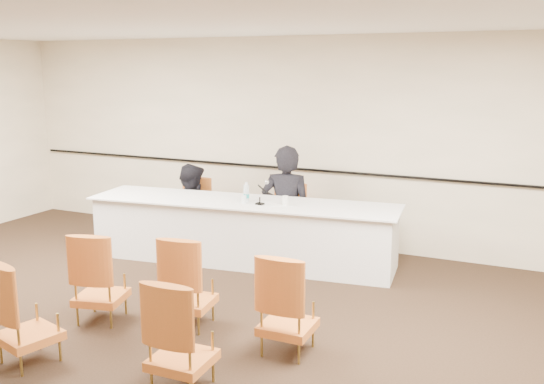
% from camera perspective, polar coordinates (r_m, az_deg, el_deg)
% --- Properties ---
extents(floor, '(10.00, 10.00, 0.00)m').
position_cam_1_polar(floor, '(5.84, -12.27, -14.62)').
color(floor, black).
rests_on(floor, ground).
extents(ceiling, '(10.00, 10.00, 0.00)m').
position_cam_1_polar(ceiling, '(5.27, -13.74, 16.12)').
color(ceiling, white).
rests_on(ceiling, ground).
extents(wall_back, '(10.00, 0.04, 3.00)m').
position_cam_1_polar(wall_back, '(8.81, 3.20, 4.75)').
color(wall_back, '#FBE8C5').
rests_on(wall_back, ground).
extents(wall_rail, '(9.80, 0.04, 0.03)m').
position_cam_1_polar(wall_rail, '(8.83, 3.07, 2.15)').
color(wall_rail, black).
rests_on(wall_rail, wall_back).
extents(panel_table, '(4.23, 1.45, 0.83)m').
position_cam_1_polar(panel_table, '(8.08, -2.80, -3.73)').
color(panel_table, white).
rests_on(panel_table, ground).
extents(panelist_main, '(0.80, 0.61, 1.98)m').
position_cam_1_polar(panelist_main, '(8.47, 1.36, -2.21)').
color(panelist_main, black).
rests_on(panelist_main, ground).
extents(panelist_main_chair, '(0.56, 0.56, 0.95)m').
position_cam_1_polar(panelist_main_chair, '(8.48, 1.36, -2.55)').
color(panelist_main_chair, orange).
rests_on(panelist_main_chair, ground).
extents(panelist_second, '(0.91, 0.78, 1.64)m').
position_cam_1_polar(panelist_second, '(9.02, -7.55, -2.50)').
color(panelist_second, black).
rests_on(panelist_second, ground).
extents(panelist_second_chair, '(0.56, 0.56, 0.95)m').
position_cam_1_polar(panelist_second_chair, '(8.99, -7.56, -1.83)').
color(panelist_second_chair, orange).
rests_on(panelist_second_chair, ground).
extents(papers, '(0.35, 0.29, 0.00)m').
position_cam_1_polar(papers, '(7.75, 1.10, -1.21)').
color(papers, white).
rests_on(papers, panel_table).
extents(microphone, '(0.14, 0.23, 0.30)m').
position_cam_1_polar(microphone, '(7.74, -1.16, -0.10)').
color(microphone, black).
rests_on(microphone, panel_table).
extents(water_bottle, '(0.08, 0.08, 0.25)m').
position_cam_1_polar(water_bottle, '(7.94, -2.43, 0.02)').
color(water_bottle, teal).
rests_on(water_bottle, panel_table).
extents(drinking_glass, '(0.09, 0.09, 0.10)m').
position_cam_1_polar(drinking_glass, '(7.84, -2.66, -0.71)').
color(drinking_glass, white).
rests_on(drinking_glass, panel_table).
extents(coffee_cup, '(0.09, 0.09, 0.12)m').
position_cam_1_polar(coffee_cup, '(7.72, 1.26, -0.82)').
color(coffee_cup, white).
rests_on(coffee_cup, panel_table).
extents(aud_chair_front_left, '(0.61, 0.61, 0.95)m').
position_cam_1_polar(aud_chair_front_left, '(6.47, -15.87, -7.62)').
color(aud_chair_front_left, orange).
rests_on(aud_chair_front_left, ground).
extents(aud_chair_front_mid, '(0.56, 0.56, 0.95)m').
position_cam_1_polar(aud_chair_front_mid, '(6.15, -7.86, -8.27)').
color(aud_chair_front_mid, orange).
rests_on(aud_chair_front_mid, ground).
extents(aud_chair_front_right, '(0.51, 0.51, 0.95)m').
position_cam_1_polar(aud_chair_front_right, '(5.56, 1.51, -10.40)').
color(aud_chair_front_right, orange).
rests_on(aud_chair_front_right, ground).
extents(aud_chair_back_left, '(0.61, 0.61, 0.95)m').
position_cam_1_polar(aud_chair_back_left, '(5.78, -22.06, -10.39)').
color(aud_chair_back_left, orange).
rests_on(aud_chair_back_left, ground).
extents(aud_chair_back_right, '(0.52, 0.52, 0.95)m').
position_cam_1_polar(aud_chair_back_right, '(5.02, -8.50, -13.04)').
color(aud_chair_back_right, orange).
rests_on(aud_chair_back_right, ground).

